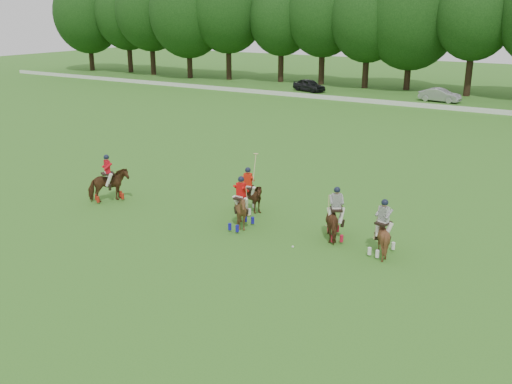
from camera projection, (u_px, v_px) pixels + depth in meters
The scene contains 11 objects.
ground at pixel (187, 254), 21.47m from camera, with size 180.00×180.00×0.00m, color #357220.
tree_line at pixel (479, 15), 57.87m from camera, with size 117.98×14.32×14.75m.
boundary_rail at pixel (443, 107), 52.29m from camera, with size 120.00×0.10×0.44m, color white.
car_left at pixel (309, 85), 63.68m from camera, with size 1.62×4.02×1.37m, color black.
car_mid at pixel (440, 95), 56.53m from camera, with size 1.40×4.01×1.32m, color #A8A8AD.
polo_red_a at pixel (109, 185), 27.18m from camera, with size 1.74×2.05×2.30m.
polo_red_b at pixel (248, 197), 25.67m from camera, with size 1.71×1.59×2.66m.
polo_red_c at pixel (241, 210), 23.77m from camera, with size 1.32×1.47×2.28m.
polo_stripe_a at pixel (336, 221), 22.72m from camera, with size 1.58×1.87×2.17m.
polo_stripe_b at pixel (382, 235), 21.28m from camera, with size 1.45×1.56×2.17m.
polo_ball at pixel (293, 247), 22.04m from camera, with size 0.09×0.09×0.09m, color white.
Camera 1 is at (12.50, -15.47, 8.82)m, focal length 40.00 mm.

